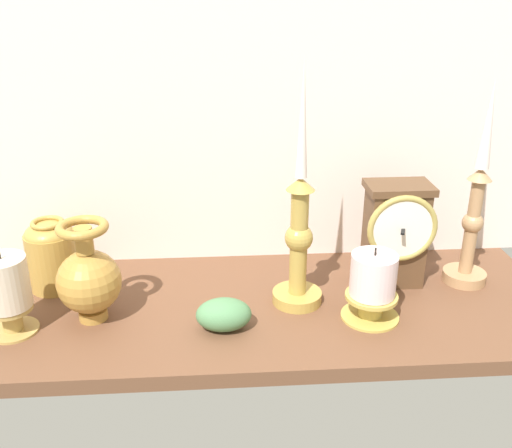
{
  "coord_description": "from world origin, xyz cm",
  "views": [
    {
      "loc": [
        -5.09,
        -80.69,
        48.51
      ],
      "look_at": [
        0.57,
        0.0,
        14.0
      ],
      "focal_mm": 40.24,
      "sensor_mm": 36.0,
      "label": 1
    }
  ],
  "objects_px": {
    "pillar_candle_front": "(7,291)",
    "brass_vase_jar": "(52,253)",
    "candlestick_tall_center": "(474,213)",
    "brass_vase_bulbous": "(89,277)",
    "mantel_clock": "(396,233)",
    "candlestick_tall_left": "(299,235)",
    "pillar_candle_near_clock": "(372,285)"
  },
  "relations": [
    {
      "from": "pillar_candle_near_clock",
      "to": "brass_vase_jar",
      "type": "bearing_deg",
      "value": 165.3
    },
    {
      "from": "brass_vase_bulbous",
      "to": "pillar_candle_near_clock",
      "type": "height_order",
      "value": "brass_vase_bulbous"
    },
    {
      "from": "candlestick_tall_center",
      "to": "brass_vase_bulbous",
      "type": "bearing_deg",
      "value": -172.9
    },
    {
      "from": "candlestick_tall_center",
      "to": "pillar_candle_front",
      "type": "height_order",
      "value": "candlestick_tall_center"
    },
    {
      "from": "candlestick_tall_left",
      "to": "pillar_candle_near_clock",
      "type": "distance_m",
      "value": 0.14
    },
    {
      "from": "candlestick_tall_center",
      "to": "brass_vase_jar",
      "type": "height_order",
      "value": "candlestick_tall_center"
    },
    {
      "from": "candlestick_tall_left",
      "to": "mantel_clock",
      "type": "bearing_deg",
      "value": 16.49
    },
    {
      "from": "pillar_candle_front",
      "to": "candlestick_tall_center",
      "type": "bearing_deg",
      "value": 8.15
    },
    {
      "from": "candlestick_tall_left",
      "to": "brass_vase_bulbous",
      "type": "bearing_deg",
      "value": -174.64
    },
    {
      "from": "brass_vase_jar",
      "to": "pillar_candle_front",
      "type": "xyz_separation_m",
      "value": [
        -0.03,
        -0.13,
        0.0
      ]
    },
    {
      "from": "mantel_clock",
      "to": "pillar_candle_near_clock",
      "type": "xyz_separation_m",
      "value": [
        -0.06,
        -0.11,
        -0.04
      ]
    },
    {
      "from": "brass_vase_bulbous",
      "to": "mantel_clock",
      "type": "bearing_deg",
      "value": 9.32
    },
    {
      "from": "mantel_clock",
      "to": "candlestick_tall_left",
      "type": "xyz_separation_m",
      "value": [
        -0.17,
        -0.05,
        0.02
      ]
    },
    {
      "from": "brass_vase_jar",
      "to": "mantel_clock",
      "type": "bearing_deg",
      "value": -2.58
    },
    {
      "from": "brass_vase_jar",
      "to": "pillar_candle_near_clock",
      "type": "distance_m",
      "value": 0.53
    },
    {
      "from": "pillar_candle_front",
      "to": "brass_vase_jar",
      "type": "bearing_deg",
      "value": 77.48
    },
    {
      "from": "candlestick_tall_center",
      "to": "pillar_candle_near_clock",
      "type": "xyz_separation_m",
      "value": [
        -0.19,
        -0.1,
        -0.07
      ]
    },
    {
      "from": "mantel_clock",
      "to": "brass_vase_bulbous",
      "type": "xyz_separation_m",
      "value": [
        -0.49,
        -0.08,
        -0.02
      ]
    },
    {
      "from": "candlestick_tall_center",
      "to": "pillar_candle_near_clock",
      "type": "height_order",
      "value": "candlestick_tall_center"
    },
    {
      "from": "candlestick_tall_center",
      "to": "pillar_candle_near_clock",
      "type": "relative_size",
      "value": 2.92
    },
    {
      "from": "candlestick_tall_left",
      "to": "pillar_candle_front",
      "type": "relative_size",
      "value": 2.95
    },
    {
      "from": "mantel_clock",
      "to": "candlestick_tall_center",
      "type": "height_order",
      "value": "candlestick_tall_center"
    },
    {
      "from": "mantel_clock",
      "to": "candlestick_tall_center",
      "type": "distance_m",
      "value": 0.13
    },
    {
      "from": "candlestick_tall_left",
      "to": "pillar_candle_front",
      "type": "distance_m",
      "value": 0.44
    },
    {
      "from": "candlestick_tall_left",
      "to": "brass_vase_jar",
      "type": "relative_size",
      "value": 3.2
    },
    {
      "from": "candlestick_tall_left",
      "to": "brass_vase_jar",
      "type": "bearing_deg",
      "value": 169.26
    },
    {
      "from": "brass_vase_bulbous",
      "to": "brass_vase_jar",
      "type": "relative_size",
      "value": 1.31
    },
    {
      "from": "mantel_clock",
      "to": "brass_vase_bulbous",
      "type": "height_order",
      "value": "mantel_clock"
    },
    {
      "from": "mantel_clock",
      "to": "brass_vase_jar",
      "type": "xyz_separation_m",
      "value": [
        -0.58,
        0.03,
        -0.03
      ]
    },
    {
      "from": "candlestick_tall_left",
      "to": "brass_vase_jar",
      "type": "distance_m",
      "value": 0.42
    },
    {
      "from": "candlestick_tall_center",
      "to": "pillar_candle_front",
      "type": "distance_m",
      "value": 0.75
    },
    {
      "from": "candlestick_tall_center",
      "to": "pillar_candle_front",
      "type": "relative_size",
      "value": 2.63
    }
  ]
}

